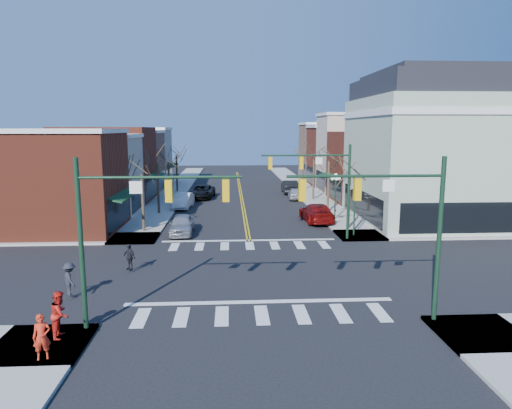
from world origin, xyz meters
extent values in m
plane|color=black|center=(0.00, 0.00, 0.00)|extent=(160.00, 160.00, 0.00)
cube|color=#9E9B93|center=(-8.75, 20.00, 0.07)|extent=(3.50, 70.00, 0.15)
cube|color=#9E9B93|center=(8.75, 20.00, 0.07)|extent=(3.50, 70.00, 0.15)
cube|color=maroon|center=(-15.50, 11.75, 4.00)|extent=(10.00, 8.50, 8.00)
cube|color=#B8AB98|center=(-15.50, 19.50, 3.75)|extent=(10.00, 7.00, 7.50)
cube|color=maroon|center=(-15.50, 27.50, 4.25)|extent=(10.00, 9.00, 8.50)
cube|color=#996C54|center=(-15.50, 35.75, 3.90)|extent=(10.00, 7.50, 7.80)
cube|color=#B8AB98|center=(-15.50, 43.50, 4.10)|extent=(10.00, 8.00, 8.20)
cube|color=maroon|center=(15.50, 25.75, 4.00)|extent=(10.00, 8.50, 8.00)
cube|color=#B8AB98|center=(15.50, 33.50, 5.00)|extent=(10.00, 7.00, 10.00)
cube|color=maroon|center=(15.50, 41.00, 4.25)|extent=(10.00, 8.00, 8.50)
cube|color=#996C54|center=(15.50, 49.00, 4.50)|extent=(10.00, 8.00, 9.00)
cube|color=#A4B49C|center=(16.50, 14.50, 5.50)|extent=(12.00, 14.00, 11.00)
cube|color=white|center=(16.50, 14.50, 9.60)|extent=(12.25, 14.25, 0.50)
cube|color=black|center=(16.50, 14.50, 11.90)|extent=(11.40, 13.40, 1.80)
cube|color=black|center=(16.50, 14.50, 13.00)|extent=(9.80, 11.80, 0.60)
cylinder|color=#14331E|center=(-7.40, -7.40, 3.60)|extent=(0.20, 0.20, 7.20)
cylinder|color=#14331E|center=(-4.15, -7.40, 6.40)|extent=(6.50, 0.12, 0.12)
cube|color=gold|center=(-3.83, -7.40, 5.85)|extent=(0.28, 0.28, 0.90)
cube|color=gold|center=(-1.55, -7.40, 5.85)|extent=(0.28, 0.28, 0.90)
cylinder|color=#14331E|center=(7.40, -7.40, 3.60)|extent=(0.20, 0.20, 7.20)
cylinder|color=#14331E|center=(4.15, -7.40, 6.40)|extent=(6.50, 0.12, 0.12)
cube|color=gold|center=(3.83, -7.40, 5.85)|extent=(0.28, 0.28, 0.90)
cube|color=gold|center=(1.55, -7.40, 5.85)|extent=(0.28, 0.28, 0.90)
cylinder|color=#14331E|center=(7.40, 7.40, 3.60)|extent=(0.20, 0.20, 7.20)
cylinder|color=#14331E|center=(4.15, 7.40, 6.40)|extent=(6.50, 0.12, 0.12)
cube|color=gold|center=(3.83, 7.40, 5.85)|extent=(0.28, 0.28, 0.90)
cube|color=gold|center=(1.55, 7.40, 5.85)|extent=(0.28, 0.28, 0.90)
cylinder|color=#14331E|center=(8.20, 8.50, 2.00)|extent=(0.12, 0.12, 4.00)
sphere|color=white|center=(8.20, 8.50, 4.15)|extent=(0.36, 0.36, 0.36)
cylinder|color=#14331E|center=(8.20, 15.00, 2.00)|extent=(0.12, 0.12, 4.00)
sphere|color=white|center=(8.20, 15.00, 4.15)|extent=(0.36, 0.36, 0.36)
cylinder|color=#382B21|center=(-8.40, 11.00, 2.38)|extent=(0.24, 0.24, 4.76)
cylinder|color=#382B21|center=(-8.40, 19.00, 2.52)|extent=(0.24, 0.24, 5.04)
cylinder|color=#382B21|center=(-8.40, 27.00, 2.27)|extent=(0.24, 0.24, 4.55)
cylinder|color=#382B21|center=(-8.40, 35.00, 2.45)|extent=(0.24, 0.24, 4.90)
cylinder|color=#382B21|center=(8.40, 11.00, 2.31)|extent=(0.24, 0.24, 4.62)
cylinder|color=#382B21|center=(8.40, 19.00, 2.59)|extent=(0.24, 0.24, 5.18)
cylinder|color=#382B21|center=(8.40, 27.00, 2.42)|extent=(0.24, 0.24, 4.83)
cylinder|color=#382B21|center=(8.40, 35.00, 2.48)|extent=(0.24, 0.24, 4.97)
imported|color=#ADADB2|center=(-5.26, 10.21, 0.78)|extent=(1.90, 4.61, 1.56)
imported|color=white|center=(-6.40, 22.37, 0.80)|extent=(2.15, 5.00, 1.60)
imported|color=black|center=(-4.80, 29.25, 0.81)|extent=(3.26, 6.04, 1.61)
imported|color=maroon|center=(6.40, 14.44, 0.84)|extent=(2.59, 5.86, 1.67)
imported|color=silver|center=(6.40, 27.76, 0.72)|extent=(2.07, 4.36, 1.44)
imported|color=black|center=(6.40, 33.07, 0.85)|extent=(1.83, 5.18, 1.70)
imported|color=red|center=(-8.13, -9.97, 0.98)|extent=(0.70, 0.57, 1.67)
imported|color=red|center=(-8.12, -8.20, 1.09)|extent=(0.78, 0.97, 1.88)
imported|color=black|center=(-7.30, 0.51, 0.92)|extent=(0.95, 0.84, 1.55)
imported|color=#202129|center=(-9.30, -3.64, 0.99)|extent=(1.15, 1.25, 1.69)
camera|label=1|loc=(-1.38, -25.62, 8.29)|focal=32.00mm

